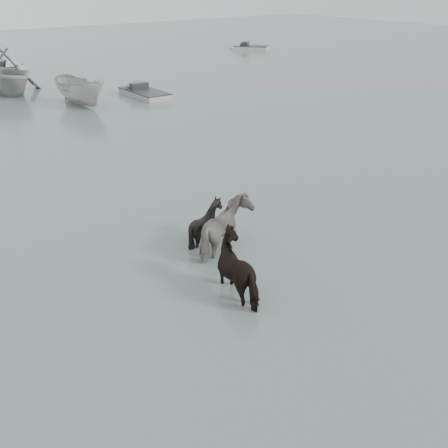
# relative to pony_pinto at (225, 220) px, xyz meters

# --- Properties ---
(ground) EXTENTS (140.00, 140.00, 0.00)m
(ground) POSITION_rel_pony_pinto_xyz_m (0.03, -0.66, -0.90)
(ground) COLOR slate
(ground) RESTS_ON ground
(pony_pinto) EXTENTS (2.34, 1.89, 1.81)m
(pony_pinto) POSITION_rel_pony_pinto_xyz_m (0.00, 0.00, 0.00)
(pony_pinto) COLOR black
(pony_pinto) RESTS_ON ground
(pony_dark) EXTENTS (1.87, 2.04, 1.72)m
(pony_dark) POSITION_rel_pony_pinto_xyz_m (-0.98, -2.02, -0.04)
(pony_dark) COLOR black
(pony_dark) RESTS_ON ground
(pony_black) EXTENTS (1.65, 1.56, 1.45)m
(pony_black) POSITION_rel_pony_pinto_xyz_m (-0.04, 0.86, -0.18)
(pony_black) COLOR black
(pony_black) RESTS_ON ground
(rowboat_trail) EXTENTS (5.79, 6.44, 3.01)m
(rowboat_trail) POSITION_rel_pony_pinto_xyz_m (2.38, 25.79, 0.60)
(rowboat_trail) COLOR gray
(rowboat_trail) RESTS_ON ground
(boat_small) EXTENTS (2.07, 4.76, 1.80)m
(boat_small) POSITION_rel_pony_pinto_xyz_m (4.76, 19.92, -0.00)
(boat_small) COLOR #ABACA7
(boat_small) RESTS_ON ground
(skiff_port) EXTENTS (1.69, 5.53, 0.75)m
(skiff_port) POSITION_rel_pony_pinto_xyz_m (8.88, 19.73, -0.53)
(skiff_port) COLOR #9A9C9A
(skiff_port) RESTS_ON ground
(skiff_star) EXTENTS (4.15, 4.63, 0.75)m
(skiff_star) POSITION_rel_pony_pinto_xyz_m (29.08, 33.49, -0.53)
(skiff_star) COLOR beige
(skiff_star) RESTS_ON ground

